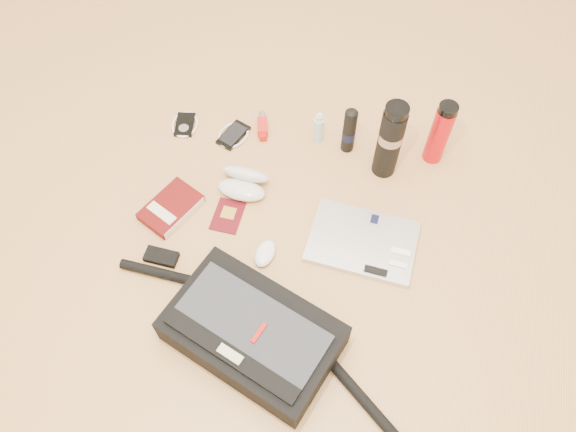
{
  "coord_description": "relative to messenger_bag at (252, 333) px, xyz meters",
  "views": [
    {
      "loc": [
        0.25,
        -0.73,
        1.49
      ],
      "look_at": [
        0.03,
        0.12,
        0.06
      ],
      "focal_mm": 35.0,
      "sensor_mm": 36.0,
      "label": 1
    }
  ],
  "objects": [
    {
      "name": "messenger_bag",
      "position": [
        0.0,
        0.0,
        0.0
      ],
      "size": [
        0.88,
        0.4,
        0.13
      ],
      "rotation": [
        0.0,
        0.0,
        -0.31
      ],
      "color": "black",
      "rests_on": "ground"
    },
    {
      "name": "thermos_red",
      "position": [
        0.4,
        0.76,
        0.06
      ],
      "size": [
        0.07,
        0.07,
        0.24
      ],
      "rotation": [
        0.0,
        0.0,
        0.11
      ],
      "color": "red",
      "rests_on": "ground"
    },
    {
      "name": "book",
      "position": [
        -0.37,
        0.34,
        -0.04
      ],
      "size": [
        0.18,
        0.22,
        0.03
      ],
      "rotation": [
        0.0,
        0.0,
        -0.42
      ],
      "color": "#4E0A09",
      "rests_on": "ground"
    },
    {
      "name": "inhaler",
      "position": [
        -0.18,
        0.73,
        -0.04
      ],
      "size": [
        0.06,
        0.12,
        0.03
      ],
      "rotation": [
        0.0,
        0.0,
        0.31
      ],
      "color": "red",
      "rests_on": "ground"
    },
    {
      "name": "sunglasses_case",
      "position": [
        -0.17,
        0.48,
        -0.03
      ],
      "size": [
        0.16,
        0.13,
        0.09
      ],
      "rotation": [
        0.0,
        0.0,
        -0.02
      ],
      "color": "silver",
      "rests_on": "ground"
    },
    {
      "name": "ipod",
      "position": [
        -0.45,
        0.68,
        -0.05
      ],
      "size": [
        0.11,
        0.11,
        0.01
      ],
      "rotation": [
        0.0,
        0.0,
        0.2
      ],
      "color": "black",
      "rests_on": "ground"
    },
    {
      "name": "phone",
      "position": [
        -0.27,
        0.67,
        -0.05
      ],
      "size": [
        0.12,
        0.13,
        0.01
      ],
      "rotation": [
        0.0,
        0.0,
        -0.34
      ],
      "color": "black",
      "rests_on": "ground"
    },
    {
      "name": "passport",
      "position": [
        -0.19,
        0.36,
        -0.05
      ],
      "size": [
        0.09,
        0.12,
        0.01
      ],
      "rotation": [
        0.0,
        0.0,
        0.01
      ],
      "color": "#4E080F",
      "rests_on": "ground"
    },
    {
      "name": "spray_bottle",
      "position": [
        0.01,
        0.73,
        -0.0
      ],
      "size": [
        0.04,
        0.04,
        0.13
      ],
      "rotation": [
        0.0,
        0.0,
        -0.16
      ],
      "color": "#A3C8D8",
      "rests_on": "ground"
    },
    {
      "name": "aerosol_can",
      "position": [
        0.12,
        0.72,
        0.03
      ],
      "size": [
        0.05,
        0.05,
        0.18
      ],
      "rotation": [
        0.0,
        0.0,
        -0.16
      ],
      "color": "black",
      "rests_on": "ground"
    },
    {
      "name": "thermos_black",
      "position": [
        0.25,
        0.67,
        0.09
      ],
      "size": [
        0.09,
        0.09,
        0.29
      ],
      "rotation": [
        0.0,
        0.0,
        0.14
      ],
      "color": "black",
      "rests_on": "ground"
    },
    {
      "name": "ground",
      "position": [
        -0.03,
        0.26,
        -0.06
      ],
      "size": [
        4.0,
        4.0,
        0.0
      ],
      "primitive_type": "plane",
      "color": "tan",
      "rests_on": "ground"
    },
    {
      "name": "mouse",
      "position": [
        -0.04,
        0.26,
        -0.04
      ],
      "size": [
        0.06,
        0.1,
        0.03
      ],
      "rotation": [
        0.0,
        0.0,
        -0.1
      ],
      "color": "white",
      "rests_on": "ground"
    },
    {
      "name": "laptop",
      "position": [
        0.24,
        0.37,
        -0.05
      ],
      "size": [
        0.32,
        0.23,
        0.03
      ],
      "rotation": [
        0.0,
        0.0,
        -0.03
      ],
      "color": "silver",
      "rests_on": "ground"
    }
  ]
}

